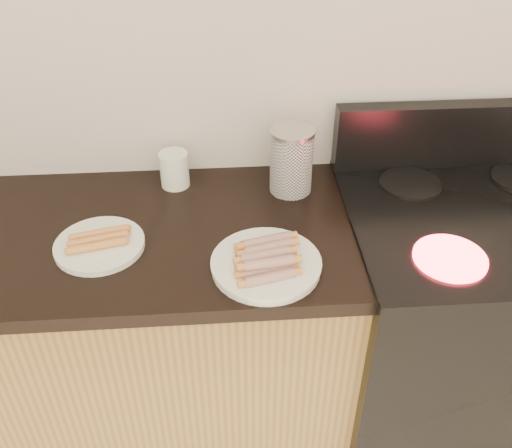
{
  "coord_description": "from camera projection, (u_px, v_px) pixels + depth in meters",
  "views": [
    {
      "loc": [
        0.06,
        0.47,
        1.82
      ],
      "look_at": [
        0.14,
        1.62,
        0.96
      ],
      "focal_mm": 40.0,
      "sensor_mm": 36.0,
      "label": 1
    }
  ],
  "objects": [
    {
      "name": "wall_back",
      "position": [
        194.0,
        41.0,
        1.53
      ],
      "size": [
        4.0,
        0.04,
        2.6
      ],
      "primitive_type": "cube",
      "color": "silver",
      "rests_on": "ground"
    },
    {
      "name": "stove_panel",
      "position": [
        460.0,
        134.0,
        1.72
      ],
      "size": [
        0.76,
        0.06,
        0.2
      ],
      "primitive_type": "cube",
      "color": "black",
      "rests_on": "stove"
    },
    {
      "name": "canister",
      "position": [
        291.0,
        160.0,
        1.62
      ],
      "size": [
        0.13,
        0.13,
        0.19
      ],
      "rotation": [
        0.0,
        0.0,
        0.01
      ],
      "color": "white",
      "rests_on": "counter_slab"
    },
    {
      "name": "side_plate",
      "position": [
        100.0,
        245.0,
        1.45
      ],
      "size": [
        0.27,
        0.27,
        0.02
      ],
      "primitive_type": "cylinder",
      "rotation": [
        0.0,
        0.0,
        0.19
      ],
      "color": "silver",
      "rests_on": "counter_slab"
    },
    {
      "name": "hotdog_pile",
      "position": [
        266.0,
        256.0,
        1.37
      ],
      "size": [
        0.12,
        0.19,
        0.05
      ],
      "rotation": [
        0.0,
        0.0,
        0.19
      ],
      "color": "maroon",
      "rests_on": "main_plate"
    },
    {
      "name": "mug",
      "position": [
        174.0,
        169.0,
        1.67
      ],
      "size": [
        0.11,
        0.11,
        0.11
      ],
      "primitive_type": "cylinder",
      "rotation": [
        0.0,
        0.0,
        0.34
      ],
      "color": "silver",
      "rests_on": "counter_slab"
    },
    {
      "name": "burner_far_left",
      "position": [
        410.0,
        183.0,
        1.67
      ],
      "size": [
        0.18,
        0.18,
        0.01
      ],
      "primitive_type": "cylinder",
      "color": "black",
      "rests_on": "stove"
    },
    {
      "name": "main_plate",
      "position": [
        266.0,
        266.0,
        1.39
      ],
      "size": [
        0.34,
        0.34,
        0.02
      ],
      "primitive_type": "cylinder",
      "rotation": [
        0.0,
        0.0,
        0.33
      ],
      "color": "silver",
      "rests_on": "counter_slab"
    },
    {
      "name": "stove",
      "position": [
        454.0,
        331.0,
        1.82
      ],
      "size": [
        0.76,
        0.65,
        0.91
      ],
      "color": "black",
      "rests_on": "floor"
    },
    {
      "name": "plain_sausages",
      "position": [
        98.0,
        239.0,
        1.44
      ],
      "size": [
        0.14,
        0.11,
        0.02
      ],
      "rotation": [
        0.0,
        0.0,
        0.24
      ],
      "color": "#D36337",
      "rests_on": "side_plate"
    },
    {
      "name": "burner_near_left",
      "position": [
        450.0,
        258.0,
        1.4
      ],
      "size": [
        0.18,
        0.18,
        0.01
      ],
      "primitive_type": "cylinder",
      "color": "#FF1E2D",
      "rests_on": "stove"
    }
  ]
}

